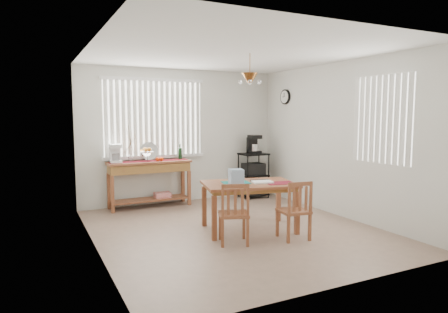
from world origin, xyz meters
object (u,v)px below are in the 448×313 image
chair_right (295,211)px  dining_table (249,188)px  sideboard (150,173)px  chair_left (234,214)px  wire_cart (253,171)px  cart_items (253,145)px

chair_right → dining_table: bearing=116.5°
dining_table → sideboard: bearing=113.0°
sideboard → chair_left: 2.65m
wire_cart → cart_items: (0.00, 0.01, 0.54)m
dining_table → chair_right: size_ratio=1.81×
sideboard → wire_cart: bearing=-2.3°
sideboard → cart_items: bearing=-2.0°
wire_cart → chair_left: wire_cart is taller
wire_cart → dining_table: bearing=-122.1°
sideboard → chair_right: sideboard is taller
dining_table → chair_right: (0.34, -0.68, -0.23)m
wire_cart → cart_items: size_ratio=2.43×
cart_items → dining_table: 2.46m
wire_cart → cart_items: bearing=90.0°
chair_left → chair_right: bearing=-13.1°
sideboard → dining_table: (0.90, -2.13, -0.01)m
dining_table → wire_cart: bearing=57.9°
sideboard → cart_items: size_ratio=4.03×
sideboard → chair_left: size_ratio=1.84×
cart_items → chair_left: 3.17m
sideboard → chair_left: sideboard is taller
chair_left → chair_right: 0.87m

